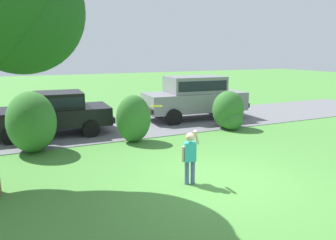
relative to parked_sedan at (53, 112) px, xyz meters
name	(u,v)px	position (x,y,z in m)	size (l,w,h in m)	color
ground_plane	(222,181)	(3.02, -6.43, -0.85)	(80.00, 80.00, 0.00)	#478438
driveway_strip	(131,126)	(3.02, 0.18, -0.84)	(28.00, 4.40, 0.02)	slate
shrub_near_tree	(32,122)	(-0.83, -1.99, 0.08)	(1.44, 1.72, 1.85)	#33702B
shrub_centre_left	(133,119)	(2.32, -2.20, -0.05)	(1.18, 0.97, 1.59)	#33702B
shrub_centre	(229,112)	(6.37, -1.93, -0.18)	(1.27, 1.30, 1.50)	#33702B
parked_sedan	(53,112)	(0.00, 0.00, 0.00)	(4.49, 2.27, 1.56)	black
parked_suv	(195,95)	(6.13, 0.37, 0.23)	(4.80, 2.32, 1.92)	gray
child_thrower	(190,154)	(2.24, -6.25, -0.13)	(0.47, 0.22, 1.29)	#4C608C
frisbee	(157,106)	(1.79, -5.40, 0.88)	(0.29, 0.28, 0.11)	yellow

